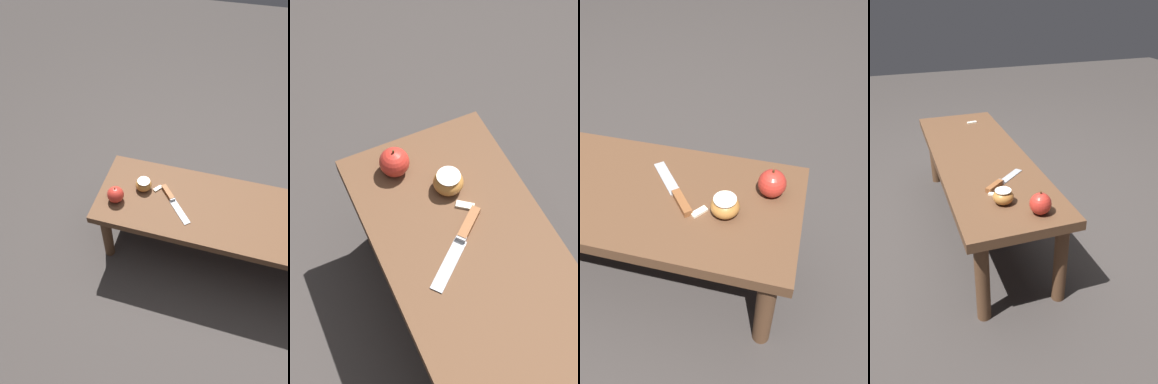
% 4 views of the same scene
% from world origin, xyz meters
% --- Properties ---
extents(ground_plane, '(8.00, 8.00, 0.00)m').
position_xyz_m(ground_plane, '(0.00, 0.00, 0.00)').
color(ground_plane, '#383330').
extents(wooden_bench, '(1.33, 0.43, 0.41)m').
position_xyz_m(wooden_bench, '(0.00, 0.00, 0.35)').
color(wooden_bench, brown).
rests_on(wooden_bench, ground_plane).
extents(knife, '(0.18, 0.21, 0.02)m').
position_xyz_m(knife, '(-0.31, -0.00, 0.41)').
color(knife, '#9EA0A5').
rests_on(knife, wooden_bench).
extents(apple_whole, '(0.08, 0.08, 0.09)m').
position_xyz_m(apple_whole, '(-0.56, -0.08, 0.45)').
color(apple_whole, red).
rests_on(apple_whole, wooden_bench).
extents(apple_cut, '(0.08, 0.08, 0.06)m').
position_xyz_m(apple_cut, '(-0.45, 0.03, 0.44)').
color(apple_cut, '#B27233').
rests_on(apple_cut, wooden_bench).
extents(apple_slice_center, '(0.04, 0.05, 0.01)m').
position_xyz_m(apple_slice_center, '(-0.39, 0.04, 0.41)').
color(apple_slice_center, white).
rests_on(apple_slice_center, wooden_bench).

